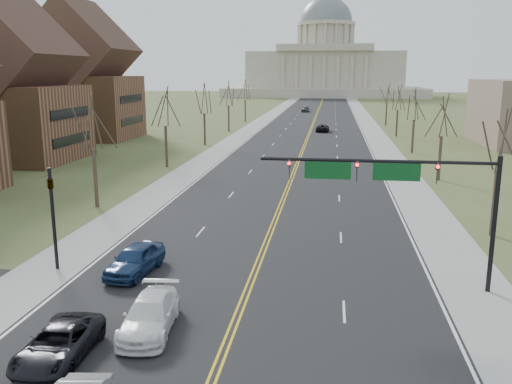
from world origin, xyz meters
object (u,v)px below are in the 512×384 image
(signal_mast, at_px, (395,181))
(car_far_nb, at_px, (323,128))
(car_far_sb, at_px, (305,109))
(car_sb_inner_second, at_px, (150,315))
(car_sb_outer_second, at_px, (135,259))
(signal_left, at_px, (52,207))
(car_sb_outer_lead, at_px, (59,344))

(signal_mast, xyz_separation_m, car_far_nb, (-5.06, 76.64, -5.04))
(car_far_nb, bearing_deg, car_far_sb, -81.36)
(car_sb_inner_second, xyz_separation_m, car_sb_outer_second, (-3.13, 6.65, 0.08))
(signal_left, height_order, car_sb_outer_second, signal_left)
(signal_mast, height_order, car_sb_outer_lead, signal_mast)
(car_sb_outer_second, bearing_deg, signal_mast, 7.15)
(car_sb_outer_second, relative_size, car_far_nb, 0.95)
(car_sb_outer_second, xyz_separation_m, car_far_nb, (9.10, 76.66, -0.12))
(car_far_sb, bearing_deg, signal_left, -87.61)
(car_sb_inner_second, distance_m, car_far_nb, 83.53)
(signal_mast, bearing_deg, car_sb_inner_second, -148.83)
(car_far_nb, height_order, car_far_sb, car_far_sb)
(car_sb_inner_second, xyz_separation_m, car_far_nb, (5.97, 83.31, -0.04))
(signal_mast, distance_m, car_sb_outer_second, 14.99)
(car_sb_outer_second, height_order, car_far_sb, car_sb_outer_second)
(signal_left, height_order, car_far_sb, signal_left)
(car_sb_inner_second, height_order, car_sb_outer_second, car_sb_outer_second)
(signal_mast, bearing_deg, car_far_sb, 94.88)
(car_sb_inner_second, height_order, car_far_sb, car_far_sb)
(signal_left, distance_m, car_far_nb, 77.94)
(car_sb_outer_lead, relative_size, car_sb_inner_second, 0.97)
(car_far_nb, bearing_deg, car_sb_outer_lead, 86.31)
(signal_mast, xyz_separation_m, signal_left, (-18.95, 0.00, -2.05))
(car_sb_inner_second, bearing_deg, signal_mast, 25.67)
(signal_left, relative_size, car_far_nb, 1.18)
(car_far_nb, bearing_deg, car_sb_inner_second, 88.01)
(car_far_nb, bearing_deg, signal_left, 81.84)
(signal_left, distance_m, car_sb_inner_second, 10.77)
(car_sb_outer_lead, distance_m, car_sb_inner_second, 4.02)
(signal_mast, height_order, car_sb_inner_second, signal_mast)
(signal_left, xyz_separation_m, car_far_nb, (13.89, 76.63, -3.00))
(signal_mast, distance_m, car_sb_inner_second, 13.83)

